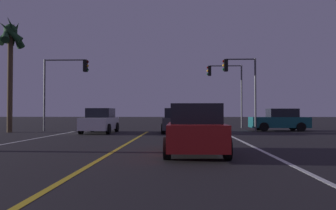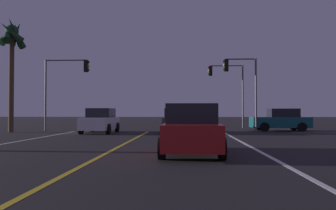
% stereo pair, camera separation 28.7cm
% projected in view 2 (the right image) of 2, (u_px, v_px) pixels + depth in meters
% --- Properties ---
extents(lane_edge_right, '(0.16, 30.24, 0.01)m').
position_uv_depth(lane_edge_right, '(289.00, 167.00, 8.49)').
color(lane_edge_right, silver).
rests_on(lane_edge_right, ground).
extents(lane_center_divider, '(0.16, 30.24, 0.01)m').
position_uv_depth(lane_center_divider, '(84.00, 165.00, 8.78)').
color(lane_center_divider, gold).
rests_on(lane_center_divider, ground).
extents(car_crossing_side, '(4.30, 2.02, 1.70)m').
position_uv_depth(car_crossing_side, '(281.00, 120.00, 24.83)').
color(car_crossing_side, black).
rests_on(car_crossing_side, ground).
extents(car_oncoming, '(2.02, 4.30, 1.70)m').
position_uv_depth(car_oncoming, '(100.00, 121.00, 22.53)').
color(car_oncoming, black).
rests_on(car_oncoming, ground).
extents(car_lead_same_lane, '(2.02, 4.30, 1.70)m').
position_uv_depth(car_lead_same_lane, '(191.00, 130.00, 11.06)').
color(car_lead_same_lane, black).
rests_on(car_lead_same_lane, ground).
extents(car_ahead_far, '(2.02, 4.30, 1.70)m').
position_uv_depth(car_ahead_far, '(177.00, 121.00, 22.62)').
color(car_ahead_far, black).
rests_on(car_ahead_far, ground).
extents(traffic_light_near_right, '(2.49, 0.36, 5.41)m').
position_uv_depth(traffic_light_near_right, '(240.00, 78.00, 24.10)').
color(traffic_light_near_right, '#4C4C51').
rests_on(traffic_light_near_right, ground).
extents(traffic_light_near_left, '(3.47, 0.36, 5.44)m').
position_uv_depth(traffic_light_near_left, '(67.00, 78.00, 24.80)').
color(traffic_light_near_left, '#4C4C51').
rests_on(traffic_light_near_left, ground).
extents(traffic_light_far_right, '(3.22, 0.36, 5.71)m').
position_uv_depth(traffic_light_far_right, '(226.00, 81.00, 29.61)').
color(traffic_light_far_right, '#4C4C51').
rests_on(traffic_light_far_right, ground).
extents(palm_tree_left_mid, '(1.97, 2.15, 8.17)m').
position_uv_depth(palm_tree_left_mid, '(12.00, 42.00, 23.33)').
color(palm_tree_left_mid, '#473826').
rests_on(palm_tree_left_mid, ground).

